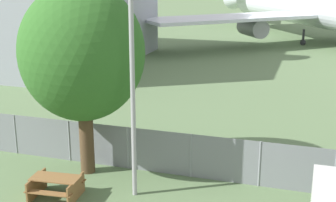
% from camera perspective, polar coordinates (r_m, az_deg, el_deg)
% --- Properties ---
extents(perimeter_fence, '(56.07, 0.07, 1.71)m').
position_cam_1_polar(perimeter_fence, '(17.55, 2.78, -6.67)').
color(perimeter_fence, gray).
rests_on(perimeter_fence, ground).
extents(airplane, '(34.23, 40.72, 11.58)m').
position_cam_1_polar(airplane, '(49.85, 19.65, 10.35)').
color(airplane, silver).
rests_on(airplane, ground).
extents(picnic_bench_near_cabin, '(1.78, 1.55, 0.76)m').
position_cam_1_polar(picnic_bench_near_cabin, '(16.62, -13.51, -9.92)').
color(picnic_bench_near_cabin, brown).
rests_on(picnic_bench_near_cabin, ground).
extents(tree_near_hangar, '(4.55, 4.55, 7.16)m').
position_cam_1_polar(tree_near_hangar, '(17.20, -10.41, 5.76)').
color(tree_near_hangar, '#4C3823').
rests_on(tree_near_hangar, ground).
extents(light_mast, '(0.44, 0.44, 8.35)m').
position_cam_1_polar(light_mast, '(15.01, -4.43, 6.15)').
color(light_mast, '#99999E').
rests_on(light_mast, ground).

